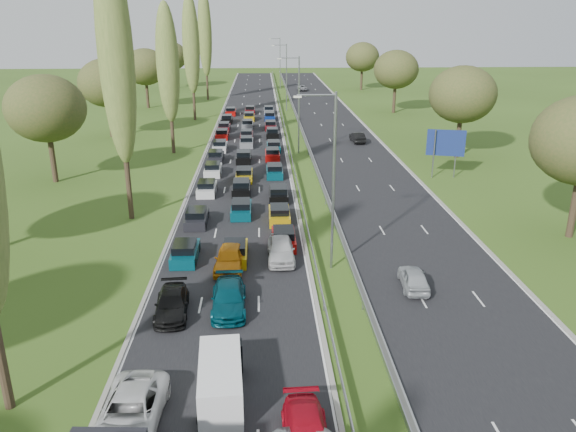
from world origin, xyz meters
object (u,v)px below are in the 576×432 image
object	(u,v)px
near_car_3	(172,304)
direction_sign	(446,145)
near_car_2	(130,413)
white_van_rear	(221,378)

from	to	relation	value
near_car_3	direction_sign	size ratio (longest dim) A/B	0.87
near_car_2	direction_sign	size ratio (longest dim) A/B	1.04
near_car_2	near_car_3	distance (m)	9.66
near_car_3	white_van_rear	world-z (taller)	white_van_rear
near_car_3	direction_sign	world-z (taller)	direction_sign
near_car_3	direction_sign	bearing A→B (deg)	45.30
near_car_2	white_van_rear	bearing A→B (deg)	29.51
white_van_rear	direction_sign	distance (m)	42.46
direction_sign	near_car_2	bearing A→B (deg)	-123.30
near_car_3	near_car_2	bearing A→B (deg)	-95.52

